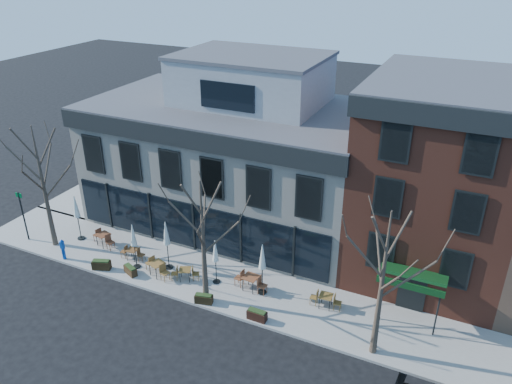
% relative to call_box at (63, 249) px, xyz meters
% --- Properties ---
extents(ground, '(120.00, 120.00, 0.00)m').
position_rel_call_box_xyz_m(ground, '(6.75, 4.20, -0.87)').
color(ground, black).
rests_on(ground, ground).
extents(sidewalk_front, '(33.50, 4.70, 0.15)m').
position_rel_call_box_xyz_m(sidewalk_front, '(10.00, 2.05, -0.80)').
color(sidewalk_front, gray).
rests_on(sidewalk_front, ground).
extents(sidewalk_side, '(4.50, 12.00, 0.15)m').
position_rel_call_box_xyz_m(sidewalk_side, '(-4.50, 10.20, -0.80)').
color(sidewalk_side, gray).
rests_on(sidewalk_side, ground).
extents(corner_building, '(18.39, 10.39, 11.10)m').
position_rel_call_box_xyz_m(corner_building, '(6.83, 9.27, 3.85)').
color(corner_building, beige).
rests_on(corner_building, ground).
extents(red_brick_building, '(8.20, 11.78, 11.18)m').
position_rel_call_box_xyz_m(red_brick_building, '(19.75, 9.18, 4.77)').
color(red_brick_building, brown).
rests_on(red_brick_building, ground).
extents(tree_corner, '(3.93, 3.98, 7.92)m').
position_rel_call_box_xyz_m(tree_corner, '(-1.73, 1.00, 3.38)').
color(tree_corner, '#382B21').
rests_on(tree_corner, sidewalk_front).
extents(tree_mid, '(3.50, 3.55, 7.04)m').
position_rel_call_box_xyz_m(tree_mid, '(9.76, 0.30, 2.92)').
color(tree_mid, '#382B21').
rests_on(tree_mid, sidewalk_front).
extents(tree_right, '(3.72, 3.77, 7.48)m').
position_rel_call_box_xyz_m(tree_right, '(18.77, 0.30, 3.15)').
color(tree_right, '#382B21').
rests_on(tree_right, sidewalk_front).
extents(sign_pole, '(0.50, 0.10, 3.40)m').
position_rel_call_box_xyz_m(sign_pole, '(-3.75, 0.70, 1.20)').
color(sign_pole, black).
rests_on(sign_pole, sidewalk_front).
extents(call_box, '(0.27, 0.27, 1.36)m').
position_rel_call_box_xyz_m(call_box, '(0.00, 0.00, 0.00)').
color(call_box, '#0C3DA0').
rests_on(call_box, sidewalk_front).
extents(cafe_set_0, '(1.93, 0.95, 0.99)m').
position_rel_call_box_xyz_m(cafe_set_0, '(1.16, 2.24, -0.21)').
color(cafe_set_0, brown).
rests_on(cafe_set_0, sidewalk_front).
extents(cafe_set_1, '(1.63, 0.71, 0.84)m').
position_rel_call_box_xyz_m(cafe_set_1, '(3.79, 1.75, -0.29)').
color(cafe_set_1, brown).
rests_on(cafe_set_1, sidewalk_front).
extents(cafe_set_2, '(1.96, 1.08, 1.01)m').
position_rel_call_box_xyz_m(cafe_set_2, '(6.11, 1.03, -0.20)').
color(cafe_set_2, brown).
rests_on(cafe_set_2, sidewalk_front).
extents(cafe_set_3, '(1.64, 1.05, 0.86)m').
position_rel_call_box_xyz_m(cafe_set_3, '(7.79, 1.32, -0.28)').
color(cafe_set_3, brown).
rests_on(cafe_set_3, sidewalk_front).
extents(cafe_set_4, '(2.01, 0.86, 1.04)m').
position_rel_call_box_xyz_m(cafe_set_4, '(11.54, 2.09, -0.19)').
color(cafe_set_4, brown).
rests_on(cafe_set_4, sidewalk_front).
extents(cafe_set_5, '(1.72, 0.72, 0.90)m').
position_rel_call_box_xyz_m(cafe_set_5, '(15.74, 2.43, -0.26)').
color(cafe_set_5, brown).
rests_on(cafe_set_5, sidewalk_front).
extents(umbrella_0, '(0.50, 0.50, 3.11)m').
position_rel_call_box_xyz_m(umbrella_0, '(-0.73, 2.22, 1.47)').
color(umbrella_0, black).
rests_on(umbrella_0, sidewalk_front).
extents(umbrella_1, '(0.46, 0.46, 2.88)m').
position_rel_call_box_xyz_m(umbrella_1, '(4.51, 1.17, 1.31)').
color(umbrella_1, black).
rests_on(umbrella_1, sidewalk_front).
extents(umbrella_2, '(0.50, 0.50, 3.11)m').
position_rel_call_box_xyz_m(umbrella_2, '(6.27, 1.93, 1.47)').
color(umbrella_2, black).
rests_on(umbrella_2, sidewalk_front).
extents(umbrella_3, '(0.44, 0.44, 2.74)m').
position_rel_call_box_xyz_m(umbrella_3, '(9.50, 1.88, 1.22)').
color(umbrella_3, black).
rests_on(umbrella_3, sidewalk_front).
extents(umbrella_4, '(0.49, 0.49, 3.09)m').
position_rel_call_box_xyz_m(umbrella_4, '(12.23, 2.10, 1.46)').
color(umbrella_4, black).
rests_on(umbrella_4, sidewalk_front).
extents(planter_0, '(1.14, 0.77, 0.59)m').
position_rel_call_box_xyz_m(planter_0, '(2.77, 0.13, -0.43)').
color(planter_0, black).
rests_on(planter_0, sidewalk_front).
extents(planter_1, '(1.01, 0.71, 0.53)m').
position_rel_call_box_xyz_m(planter_1, '(4.62, 0.45, -0.46)').
color(planter_1, '#2F1F0F').
rests_on(planter_1, sidewalk_front).
extents(planter_2, '(1.02, 0.60, 0.53)m').
position_rel_call_box_xyz_m(planter_2, '(9.79, -0.00, -0.46)').
color(planter_2, black).
rests_on(planter_2, sidewalk_front).
extents(planter_3, '(1.02, 0.42, 0.57)m').
position_rel_call_box_xyz_m(planter_3, '(12.91, -0.00, -0.44)').
color(planter_3, black).
rests_on(planter_3, sidewalk_front).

